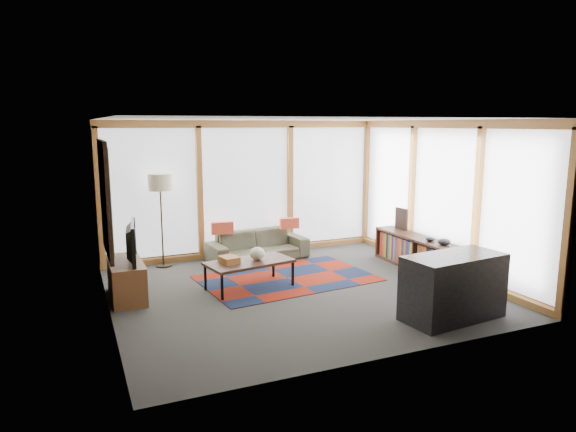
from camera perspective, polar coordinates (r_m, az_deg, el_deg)
name	(u,v)px	position (r m, az deg, el deg)	size (l,w,h in m)	color
ground	(298,290)	(8.01, 1.14, -8.24)	(5.50, 5.50, 0.00)	#2D2D2B
room_envelope	(312,186)	(8.37, 2.68, 3.39)	(5.52, 5.02, 2.62)	#473E32
rug	(287,278)	(8.58, -0.07, -6.93)	(2.77, 1.78, 0.01)	maroon
sofa	(258,246)	(9.69, -3.39, -3.31)	(1.87, 0.73, 0.55)	#3E3F2E
pillow_left	(222,228)	(9.45, -7.32, -1.33)	(0.40, 0.12, 0.22)	#CF482F
pillow_right	(289,223)	(9.87, 0.17, -0.81)	(0.37, 0.11, 0.20)	#CF482F
floor_lamp	(162,221)	(9.39, -13.87, -0.50)	(0.42, 0.42, 1.68)	#312618
coffee_table	(249,274)	(8.06, -4.30, -6.50)	(1.32, 0.66, 0.44)	black
book_stack	(229,260)	(7.91, -6.56, -4.84)	(0.24, 0.30, 0.10)	#975929
vase	(257,254)	(8.02, -3.44, -4.19)	(0.24, 0.24, 0.20)	beige
bookshelf	(422,254)	(9.26, 14.64, -4.15)	(0.42, 2.31, 0.58)	black
bowl_a	(444,242)	(8.79, 16.95, -2.75)	(0.21, 0.21, 0.11)	black
bowl_b	(430,239)	(8.98, 15.53, -2.49)	(0.16, 0.16, 0.08)	black
shelf_picture	(401,219)	(9.84, 12.49, -0.31)	(0.04, 0.31, 0.40)	black
tv_console	(126,280)	(7.95, -17.52, -6.75)	(0.47, 1.12, 0.56)	brown
television	(126,242)	(7.81, -17.51, -2.78)	(0.99, 0.13, 0.57)	black
bar_counter	(453,287)	(7.11, 17.88, -7.51)	(1.36, 0.63, 0.86)	black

